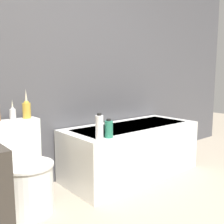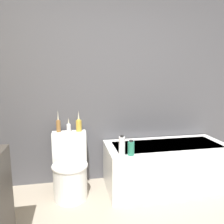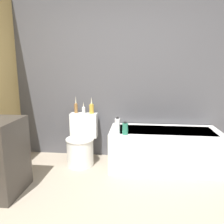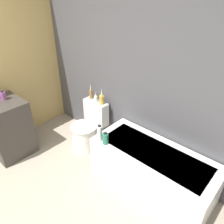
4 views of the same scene
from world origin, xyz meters
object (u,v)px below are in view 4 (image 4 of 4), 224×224
toilet (88,130)px  soap_bottle_glass (3,96)px  vase_gold (91,93)px  vase_bronze (102,99)px  bathtub (152,169)px  vase_silver (96,98)px  shampoo_bottle_short (105,138)px  shampoo_bottle_tall (100,133)px

toilet → soap_bottle_glass: size_ratio=5.39×
vase_gold → vase_bronze: size_ratio=1.04×
toilet → bathtub: bearing=-0.9°
toilet → vase_silver: (0.00, 0.20, 0.49)m
vase_silver → bathtub: bearing=-10.2°
toilet → shampoo_bottle_short: (0.68, -0.29, 0.34)m
vase_bronze → bathtub: bearing=-11.6°
shampoo_bottle_short → bathtub: bearing=26.0°
bathtub → shampoo_bottle_tall: (-0.66, -0.27, 0.39)m
vase_bronze → shampoo_bottle_tall: 0.68m
bathtub → vase_gold: size_ratio=5.68×
bathtub → soap_bottle_glass: bearing=-158.6°
shampoo_bottle_tall → shampoo_bottle_short: size_ratio=1.35×
vase_gold → vase_silver: bearing=-7.1°
vase_bronze → shampoo_bottle_short: (0.55, -0.50, -0.18)m
vase_gold → vase_bronze: 0.25m
bathtub → shampoo_bottle_short: shampoo_bottle_short is taller
shampoo_bottle_short → toilet: bearing=156.8°
bathtub → toilet: bearing=179.1°
vase_gold → shampoo_bottle_tall: (0.70, -0.51, -0.15)m
soap_bottle_glass → vase_silver: size_ratio=0.77×
soap_bottle_glass → shampoo_bottle_tall: (1.41, 0.54, -0.26)m
vase_bronze → soap_bottle_glass: bearing=-133.0°
vase_gold → shampoo_bottle_tall: bearing=-36.0°
toilet → shampoo_bottle_tall: bearing=-26.7°
bathtub → soap_bottle_glass: 2.32m
bathtub → shampoo_bottle_short: bearing=-154.0°
soap_bottle_glass → vase_bronze: (0.97, 1.04, -0.11)m
soap_bottle_glass → vase_gold: (0.71, 1.05, -0.11)m
soap_bottle_glass → vase_silver: soap_bottle_glass is taller
soap_bottle_glass → vase_silver: (0.84, 1.03, -0.14)m
toilet → vase_silver: size_ratio=4.16×
toilet → shampoo_bottle_tall: 0.74m
vase_gold → bathtub: bearing=-10.0°
soap_bottle_glass → vase_silver: 1.34m
soap_bottle_glass → shampoo_bottle_short: bearing=19.6°
vase_silver → shampoo_bottle_short: bearing=-36.1°
shampoo_bottle_tall → shampoo_bottle_short: bearing=-1.0°
vase_gold → shampoo_bottle_short: (0.80, -0.51, -0.18)m
bathtub → vase_silver: 1.35m
bathtub → shampoo_bottle_short: size_ratio=9.00×
bathtub → vase_silver: (-1.23, 0.22, 0.51)m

